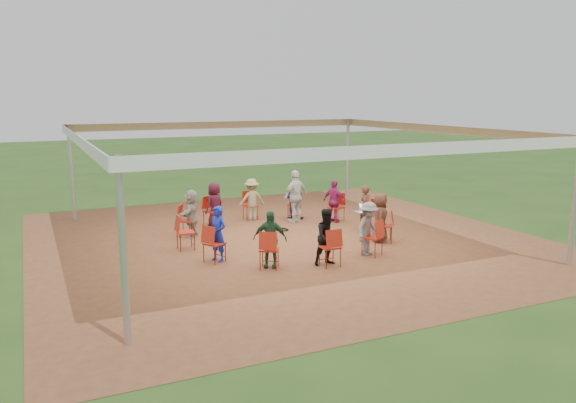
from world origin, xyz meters
name	(u,v)px	position (x,y,z in m)	size (l,w,h in m)	color
ground	(284,239)	(0.00, 0.00, 0.00)	(80.00, 80.00, 0.00)	#274A17
dirt_patch	(284,239)	(0.00, 0.00, 0.01)	(13.00, 13.00, 0.00)	brown
tent	(284,153)	(0.00, 0.00, 2.37)	(10.33, 10.33, 3.00)	#B2B2B7
chair_0	(369,215)	(2.71, -0.08, 0.45)	(0.42, 0.44, 0.90)	red
chair_1	(336,207)	(2.39, 1.29, 0.45)	(0.42, 0.44, 0.90)	red
chair_2	(294,204)	(1.42, 2.31, 0.45)	(0.42, 0.44, 0.90)	red
chair_3	(250,206)	(0.08, 2.71, 0.45)	(0.42, 0.44, 0.90)	red
chair_4	(212,211)	(-1.29, 2.39, 0.45)	(0.42, 0.44, 0.90)	red
chair_5	(187,221)	(-2.31, 1.42, 0.45)	(0.42, 0.44, 0.90)	red
chair_6	(186,232)	(-2.71, 0.08, 0.45)	(0.42, 0.44, 0.90)	red
chair_7	(214,244)	(-2.39, -1.29, 0.45)	(0.42, 0.44, 0.90)	red
chair_8	(269,250)	(-1.42, -2.31, 0.45)	(0.42, 0.44, 0.90)	red
chair_9	(330,247)	(-0.08, -2.71, 0.45)	(0.42, 0.44, 0.90)	red
chair_10	(372,238)	(1.29, -2.39, 0.45)	(0.42, 0.44, 0.90)	red
chair_11	(384,226)	(2.31, -1.42, 0.45)	(0.42, 0.44, 0.90)	red
person_seated_0	(366,208)	(2.59, -0.07, 0.67)	(0.48, 0.32, 1.32)	#512D20
person_seated_1	(334,201)	(2.28, 1.23, 0.67)	(0.77, 0.40, 1.32)	#981F5E
person_seated_2	(294,198)	(1.36, 2.21, 0.67)	(0.64, 0.37, 1.32)	#181A3F
person_seated_3	(252,199)	(0.07, 2.59, 0.67)	(0.85, 0.42, 1.32)	#968B60
person_seated_4	(215,205)	(-1.23, 2.28, 0.67)	(0.65, 0.36, 1.32)	#380E1B
person_seated_5	(191,213)	(-2.21, 1.36, 0.67)	(1.22, 0.46, 1.32)	#9D968B
person_seated_6	(218,234)	(-2.28, -1.23, 0.67)	(0.48, 0.32, 1.32)	#1427A3
person_seated_7	(270,239)	(-1.36, -2.21, 0.67)	(0.77, 0.40, 1.32)	#234B2E
person_seated_8	(328,237)	(-0.07, -2.59, 0.67)	(0.64, 0.37, 1.32)	black
person_seated_9	(368,228)	(1.23, -2.28, 0.67)	(0.85, 0.42, 1.32)	slate
person_seated_10	(380,218)	(2.21, -1.36, 0.67)	(0.65, 0.36, 1.32)	#512D20
standing_person	(296,196)	(1.21, 1.75, 0.82)	(0.95, 0.49, 1.63)	silver
cable_coil	(283,230)	(0.39, 0.92, 0.02)	(0.44, 0.44, 0.03)	black
laptop	(361,210)	(2.44, -0.07, 0.63)	(0.28, 0.35, 0.24)	#B7B7BC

